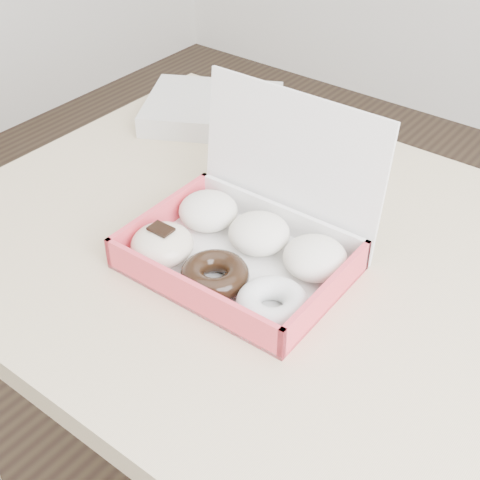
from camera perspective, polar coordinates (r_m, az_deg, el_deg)
The scene contains 3 objects.
table at distance 1.03m, azimuth 6.72°, elevation -5.62°, with size 1.20×0.80×0.75m.
donut_box at distance 0.96m, azimuth 0.30°, elevation -0.16°, with size 0.31×0.26×0.22m.
newspapers at distance 1.35m, azimuth -2.33°, elevation 11.11°, with size 0.26×0.21×0.04m, color silver.
Camera 1 is at (0.36, -0.66, 1.37)m, focal length 50.00 mm.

